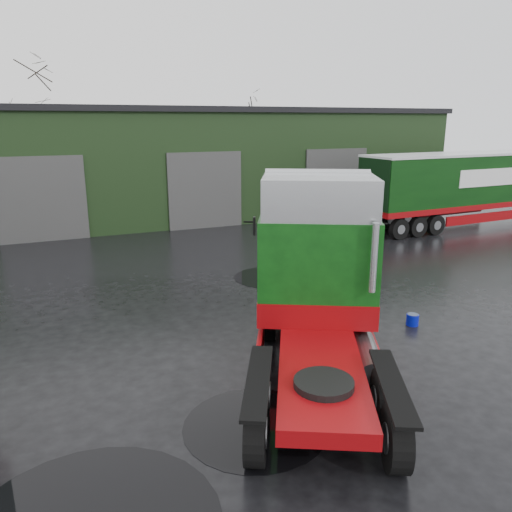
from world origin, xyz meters
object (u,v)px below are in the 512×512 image
at_px(tree_back_a, 36,132).
at_px(tree_back_b, 238,142).
at_px(warehouse, 176,160).
at_px(wash_bucket, 412,320).
at_px(hero_tractor, 321,291).
at_px(lorry_right, 460,190).

relative_size(tree_back_a, tree_back_b, 1.27).
height_order(warehouse, wash_bucket, warehouse).
height_order(hero_tractor, lorry_right, hero_tractor).
distance_m(lorry_right, tree_back_b, 21.59).
xyz_separation_m(lorry_right, wash_bucket, (-11.33, -10.03, -1.83)).
relative_size(warehouse, hero_tractor, 4.57).
relative_size(lorry_right, wash_bucket, 44.70).
bearing_deg(warehouse, lorry_right, -40.93).
distance_m(hero_tractor, wash_bucket, 5.06).
relative_size(warehouse, tree_back_b, 4.32).
bearing_deg(tree_back_a, hero_tractor, -81.08).
relative_size(wash_bucket, tree_back_b, 0.05).
distance_m(wash_bucket, tree_back_b, 31.93).
bearing_deg(wash_bucket, lorry_right, 41.52).
xyz_separation_m(tree_back_a, tree_back_b, (16.00, 0.00, -1.00)).
xyz_separation_m(wash_bucket, tree_back_b, (6.64, 31.03, 3.59)).
bearing_deg(tree_back_a, wash_bucket, -73.22).
height_order(lorry_right, wash_bucket, lorry_right).
bearing_deg(tree_back_b, wash_bucket, -102.08).
distance_m(warehouse, wash_bucket, 21.28).
bearing_deg(wash_bucket, hero_tractor, -154.73).
height_order(wash_bucket, tree_back_a, tree_back_a).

